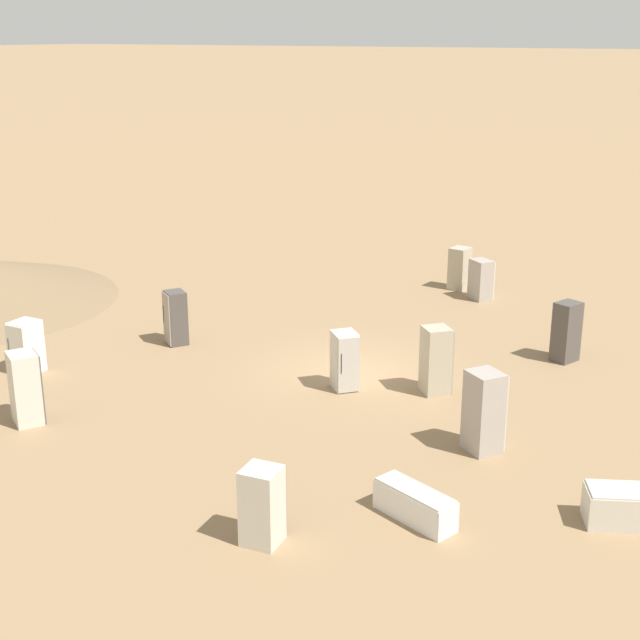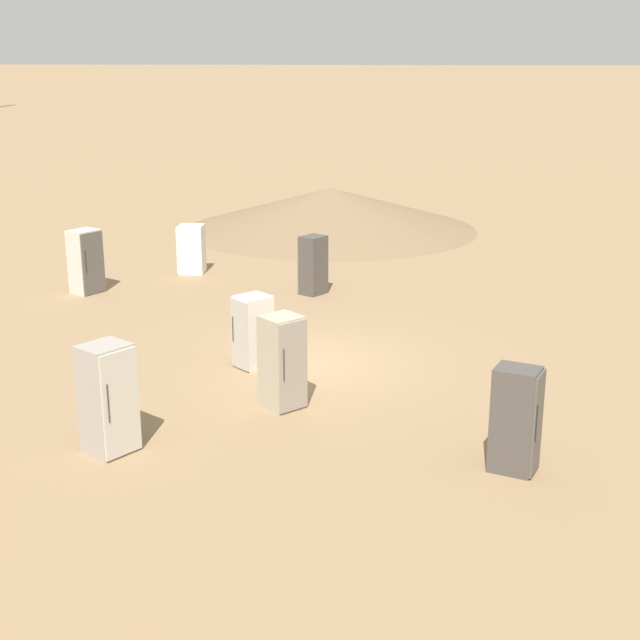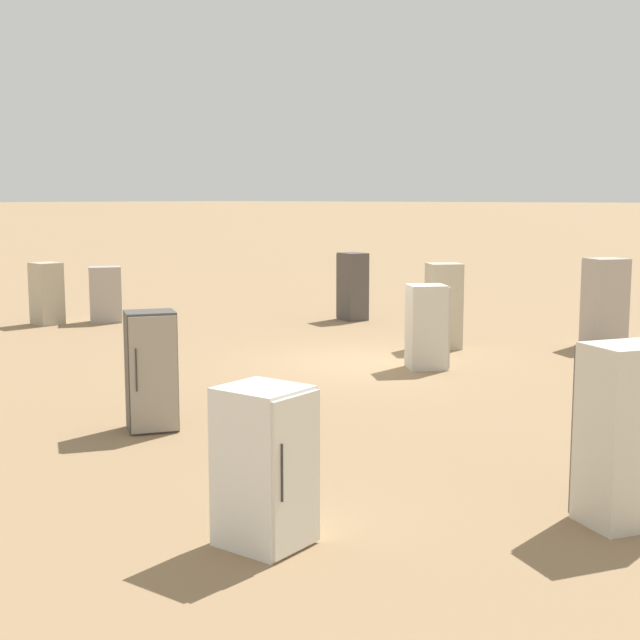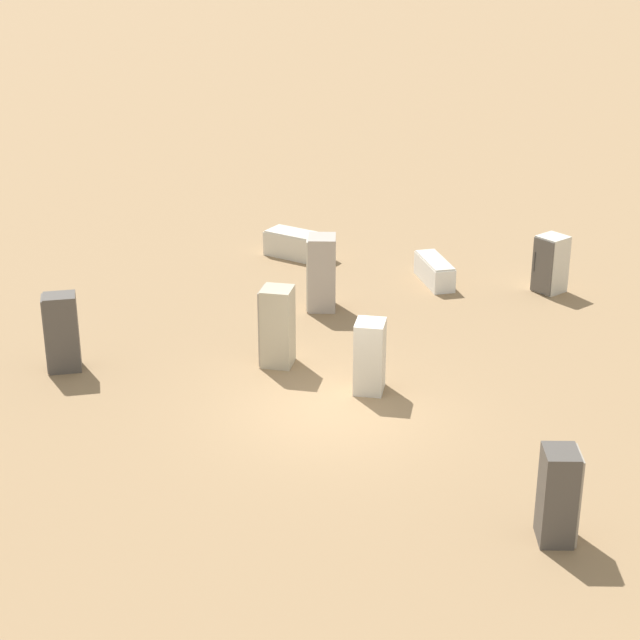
% 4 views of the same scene
% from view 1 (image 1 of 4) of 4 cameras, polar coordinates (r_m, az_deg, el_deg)
% --- Properties ---
extents(ground_plane, '(1000.00, 1000.00, 0.00)m').
position_cam_1_polar(ground_plane, '(25.29, 2.14, -3.37)').
color(ground_plane, '#937551').
extents(discarded_fridge_0, '(0.71, 0.82, 1.51)m').
position_cam_1_polar(discarded_fridge_0, '(26.36, -18.30, -1.66)').
color(discarded_fridge_0, white).
rests_on(discarded_fridge_0, ground_plane).
extents(discarded_fridge_1, '(2.08, 1.54, 0.74)m').
position_cam_1_polar(discarded_fridge_1, '(18.79, 19.53, -11.21)').
color(discarded_fridge_1, beige).
rests_on(discarded_fridge_1, ground_plane).
extents(discarded_fridge_2, '(0.94, 0.93, 1.60)m').
position_cam_1_polar(discarded_fridge_2, '(23.88, 1.59, -2.63)').
color(discarded_fridge_2, beige).
rests_on(discarded_fridge_2, ground_plane).
extents(discarded_fridge_3, '(1.87, 1.14, 0.67)m').
position_cam_1_polar(discarded_fridge_3, '(18.00, 6.09, -11.66)').
color(discarded_fridge_3, white).
rests_on(discarded_fridge_3, ground_plane).
extents(discarded_fridge_4, '(1.00, 0.96, 1.45)m').
position_cam_1_polar(discarded_fridge_4, '(32.48, 10.28, 2.56)').
color(discarded_fridge_4, '#A89E93').
rests_on(discarded_fridge_4, ground_plane).
extents(discarded_fridge_5, '(1.03, 1.02, 1.93)m').
position_cam_1_polar(discarded_fridge_5, '(20.71, 10.47, -5.79)').
color(discarded_fridge_5, '#A89E93').
rests_on(discarded_fridge_5, ground_plane).
extents(discarded_fridge_6, '(0.76, 0.80, 1.53)m').
position_cam_1_polar(discarded_fridge_6, '(17.04, -3.71, -11.76)').
color(discarded_fridge_6, beige).
rests_on(discarded_fridge_6, ground_plane).
extents(discarded_fridge_7, '(0.88, 0.87, 1.67)m').
position_cam_1_polar(discarded_fridge_7, '(27.67, -9.23, 0.14)').
color(discarded_fridge_7, '#4C4742').
rests_on(discarded_fridge_7, ground_plane).
extents(discarded_fridge_8, '(0.79, 0.89, 1.78)m').
position_cam_1_polar(discarded_fridge_8, '(26.86, 15.50, -0.73)').
color(discarded_fridge_8, '#4C4742').
rests_on(discarded_fridge_8, ground_plane).
extents(discarded_fridge_9, '(0.71, 0.82, 1.58)m').
position_cam_1_polar(discarded_fridge_9, '(33.65, 8.94, 3.29)').
color(discarded_fridge_9, '#B2A88E').
rests_on(discarded_fridge_9, ground_plane).
extents(discarded_fridge_10, '(1.01, 0.98, 1.81)m').
position_cam_1_polar(discarded_fridge_10, '(22.96, -18.32, -4.17)').
color(discarded_fridge_10, beige).
rests_on(discarded_fridge_10, ground_plane).
extents(discarded_fridge_11, '(0.98, 0.98, 1.83)m').
position_cam_1_polar(discarded_fridge_11, '(23.78, 7.45, -2.58)').
color(discarded_fridge_11, '#B2A88E').
rests_on(discarded_fridge_11, ground_plane).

